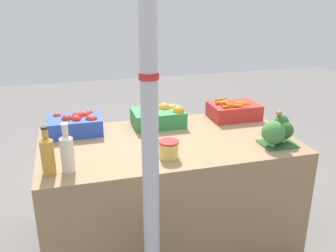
% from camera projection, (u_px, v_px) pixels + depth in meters
% --- Properties ---
extents(ground_plane, '(10.00, 10.00, 0.00)m').
position_uv_depth(ground_plane, '(168.00, 234.00, 2.77)').
color(ground_plane, slate).
extents(market_table, '(1.68, 0.91, 0.75)m').
position_uv_depth(market_table, '(168.00, 189.00, 2.64)').
color(market_table, '#937551').
rests_on(market_table, ground_plane).
extents(support_pole, '(0.09, 0.09, 2.63)m').
position_uv_depth(support_pole, '(149.00, 83.00, 1.65)').
color(support_pole, '#B7BABF').
rests_on(support_pole, ground_plane).
extents(apple_crate, '(0.37, 0.26, 0.15)m').
position_uv_depth(apple_crate, '(76.00, 124.00, 2.60)').
color(apple_crate, '#2847B7').
rests_on(apple_crate, market_table).
extents(orange_crate, '(0.37, 0.26, 0.16)m').
position_uv_depth(orange_crate, '(159.00, 116.00, 2.75)').
color(orange_crate, '#2D8442').
rests_on(orange_crate, market_table).
extents(carrot_crate, '(0.37, 0.27, 0.15)m').
position_uv_depth(carrot_crate, '(234.00, 110.00, 2.90)').
color(carrot_crate, red).
rests_on(carrot_crate, market_table).
extents(broccoli_pile, '(0.24, 0.21, 0.19)m').
position_uv_depth(broccoli_pile, '(278.00, 131.00, 2.41)').
color(broccoli_pile, '#2D602D').
rests_on(broccoli_pile, market_table).
extents(juice_bottle_amber, '(0.07, 0.07, 0.28)m').
position_uv_depth(juice_bottle_amber, '(47.00, 154.00, 2.02)').
color(juice_bottle_amber, gold).
rests_on(juice_bottle_amber, market_table).
extents(juice_bottle_cloudy, '(0.07, 0.07, 0.28)m').
position_uv_depth(juice_bottle_cloudy, '(67.00, 152.00, 2.04)').
color(juice_bottle_cloudy, beige).
rests_on(juice_bottle_cloudy, market_table).
extents(pickle_jar, '(0.12, 0.12, 0.11)m').
position_uv_depth(pickle_jar, '(169.00, 149.00, 2.23)').
color(pickle_jar, '#DBBC56').
rests_on(pickle_jar, market_table).
extents(sparrow_bird, '(0.07, 0.13, 0.05)m').
position_uv_depth(sparrow_bird, '(279.00, 113.00, 2.37)').
color(sparrow_bird, '#4C3D2D').
rests_on(sparrow_bird, broccoli_pile).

